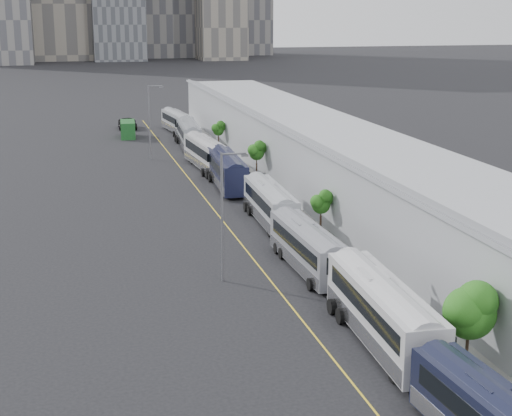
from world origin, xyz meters
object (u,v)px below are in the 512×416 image
object	(u,v)px
street_lamp_near	(224,209)
shipping_container	(128,129)
bus_7	(189,136)
bus_6	(206,156)
suv	(128,124)
bus_3	(308,251)
bus_8	(177,124)
bus_5	(227,173)
bus_4	(270,207)
street_lamp_far	(151,118)
bus_2	(382,317)

from	to	relation	value
street_lamp_near	shipping_container	distance (m)	69.50
bus_7	street_lamp_near	xyz separation A→B (m)	(-6.91, -58.67, 3.96)
bus_6	suv	size ratio (longest dim) A/B	2.09
bus_3	bus_8	xyz separation A→B (m)	(0.58, 71.64, -0.03)
bus_6	bus_5	bearing A→B (deg)	-92.92
suv	bus_4	bearing A→B (deg)	-80.82
bus_8	street_lamp_near	world-z (taller)	street_lamp_near
bus_5	bus_3	bearing A→B (deg)	-87.20
street_lamp_near	suv	size ratio (longest dim) A/B	1.51
street_lamp_near	suv	xyz separation A→B (m)	(-0.26, 78.54, -4.63)
bus_6	suv	distance (m)	37.14
bus_6	suv	world-z (taller)	bus_6
bus_6	bus_7	bearing A→B (deg)	84.10
bus_7	bus_8	xyz separation A→B (m)	(0.36, 13.86, -0.08)
bus_7	street_lamp_far	bearing A→B (deg)	-122.14
bus_4	bus_5	xyz separation A→B (m)	(-0.80, 15.76, 0.09)
street_lamp_near	bus_8	bearing A→B (deg)	84.28
bus_4	bus_6	world-z (taller)	bus_6
bus_7	bus_8	size ratio (longest dim) A/B	1.05
shipping_container	bus_4	bearing A→B (deg)	-76.96
bus_7	bus_2	bearing A→B (deg)	-86.27
bus_6	street_lamp_far	bearing A→B (deg)	123.42
bus_5	bus_7	size ratio (longest dim) A/B	1.04
bus_7	suv	world-z (taller)	bus_7
bus_3	bus_4	size ratio (longest dim) A/B	0.97
bus_6	bus_8	xyz separation A→B (m)	(0.87, 30.52, -0.14)
bus_4	bus_7	bearing A→B (deg)	92.49
bus_5	shipping_container	world-z (taller)	bus_5
bus_8	shipping_container	xyz separation A→B (m)	(-8.28, -3.17, -0.20)
bus_7	shipping_container	distance (m)	13.30
bus_3	street_lamp_near	bearing A→B (deg)	-173.54
bus_2	street_lamp_far	xyz separation A→B (m)	(-6.38, 63.03, 3.95)
bus_4	bus_6	distance (m)	27.17
bus_4	suv	world-z (taller)	bus_4
bus_2	shipping_container	xyz separation A→B (m)	(-7.83, 82.64, -0.41)
bus_3	street_lamp_far	world-z (taller)	street_lamp_far
bus_4	street_lamp_near	distance (m)	17.10
bus_2	suv	size ratio (longest dim) A/B	2.16
bus_5	shipping_container	xyz separation A→B (m)	(-7.67, 38.73, -0.35)
bus_3	suv	bearing A→B (deg)	94.00
bus_2	street_lamp_far	size ratio (longest dim) A/B	1.39
bus_3	bus_6	size ratio (longest dim) A/B	0.92
bus_7	street_lamp_far	world-z (taller)	street_lamp_far
bus_4	suv	xyz separation A→B (m)	(-7.72, 63.68, -0.66)
bus_8	shipping_container	world-z (taller)	bus_8
street_lamp_far	street_lamp_near	bearing A→B (deg)	-90.51
bus_8	suv	world-z (taller)	bus_8
bus_3	street_lamp_far	bearing A→B (deg)	96.17
suv	shipping_container	bearing A→B (deg)	-92.38
bus_4	shipping_container	xyz separation A→B (m)	(-8.46, 54.50, -0.27)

